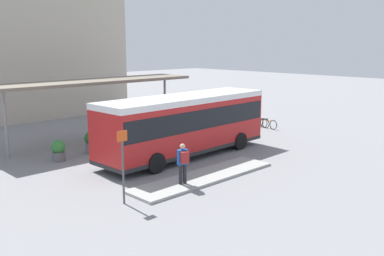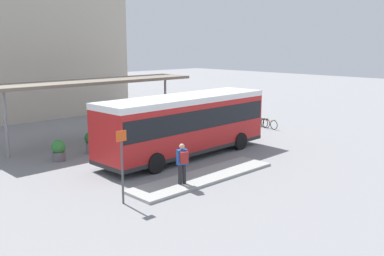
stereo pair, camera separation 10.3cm
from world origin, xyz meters
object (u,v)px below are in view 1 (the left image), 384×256
(pedestrian_waiting, at_px, (183,161))
(potted_planter_near_shelter, at_px, (91,142))
(bicycle_white, at_px, (254,121))
(platform_sign, at_px, (123,164))
(city_bus, at_px, (185,121))
(bicycle_black, at_px, (261,122))
(bicycle_orange, at_px, (269,124))
(potted_planter_far_side, at_px, (59,150))

(pedestrian_waiting, xyz_separation_m, potted_planter_near_shelter, (0.24, 7.66, -0.48))
(bicycle_white, xyz_separation_m, potted_planter_near_shelter, (-12.85, 1.24, 0.29))
(pedestrian_waiting, relative_size, platform_sign, 0.62)
(potted_planter_near_shelter, relative_size, platform_sign, 0.43)
(city_bus, height_order, potted_planter_near_shelter, city_bus)
(bicycle_black, relative_size, potted_planter_near_shelter, 1.35)
(city_bus, xyz_separation_m, bicycle_white, (9.56, 2.80, -1.54))
(city_bus, height_order, bicycle_orange, city_bus)
(city_bus, bearing_deg, potted_planter_near_shelter, 127.20)
(city_bus, relative_size, potted_planter_far_side, 9.32)
(bicycle_black, bearing_deg, pedestrian_waiting, -59.06)
(bicycle_orange, relative_size, bicycle_black, 0.99)
(pedestrian_waiting, height_order, platform_sign, platform_sign)
(city_bus, distance_m, bicycle_orange, 9.64)
(city_bus, distance_m, bicycle_white, 10.08)
(potted_planter_far_side, xyz_separation_m, platform_sign, (-1.09, -7.26, 0.98))
(bicycle_orange, relative_size, bicycle_white, 1.01)
(pedestrian_waiting, distance_m, potted_planter_near_shelter, 7.68)
(platform_sign, bearing_deg, potted_planter_far_side, 81.43)
(bicycle_white, bearing_deg, platform_sign, -76.48)
(bicycle_white, bearing_deg, potted_planter_far_side, -101.69)
(bicycle_orange, bearing_deg, platform_sign, -64.60)
(bicycle_black, distance_m, platform_sign, 16.90)
(pedestrian_waiting, distance_m, platform_sign, 2.94)
(bicycle_black, height_order, bicycle_white, bicycle_black)
(bicycle_orange, xyz_separation_m, bicycle_black, (0.07, 0.71, 0.00))
(city_bus, bearing_deg, bicycle_orange, 6.40)
(bicycle_white, xyz_separation_m, potted_planter_far_side, (-14.90, 0.98, 0.23))
(bicycle_black, bearing_deg, bicycle_white, -179.11)
(bicycle_white, distance_m, potted_planter_far_side, 14.93)
(potted_planter_near_shelter, bearing_deg, city_bus, -50.83)
(bicycle_white, height_order, platform_sign, platform_sign)
(bicycle_orange, relative_size, potted_planter_near_shelter, 1.34)
(bicycle_black, distance_m, potted_planter_near_shelter, 12.92)
(city_bus, distance_m, potted_planter_near_shelter, 5.36)
(bicycle_black, xyz_separation_m, potted_planter_near_shelter, (-12.77, 1.95, 0.28))
(platform_sign, bearing_deg, bicycle_black, 19.29)
(bicycle_orange, distance_m, bicycle_white, 1.42)
(pedestrian_waiting, distance_m, bicycle_orange, 13.90)
(pedestrian_waiting, height_order, potted_planter_near_shelter, pedestrian_waiting)
(potted_planter_far_side, bearing_deg, city_bus, -35.31)
(bicycle_black, bearing_deg, platform_sign, -63.48)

